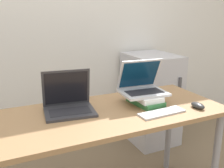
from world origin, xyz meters
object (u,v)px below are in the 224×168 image
object	(u,v)px
laptop_on_books	(142,86)
mini_fridge	(150,98)
wireless_keyboard	(162,113)
book_stack	(146,99)
laptop_left	(69,103)
mouse	(198,105)

from	to	relation	value
laptop_on_books	mini_fridge	bearing A→B (deg)	52.37
wireless_keyboard	mini_fridge	distance (m)	1.19
laptop_on_books	mini_fridge	size ratio (longest dim) A/B	0.34
book_stack	laptop_on_books	xyz separation A→B (m)	(-0.00, 0.05, 0.08)
laptop_left	book_stack	distance (m)	0.53
laptop_left	mouse	world-z (taller)	laptop_left
laptop_on_books	mouse	world-z (taller)	laptop_on_books
book_stack	laptop_on_books	world-z (taller)	laptop_on_books
book_stack	wireless_keyboard	distance (m)	0.19
laptop_left	mini_fridge	world-z (taller)	laptop_left
laptop_left	wireless_keyboard	bearing A→B (deg)	-29.11
mouse	mini_fridge	world-z (taller)	mini_fridge
book_stack	mouse	world-z (taller)	book_stack
wireless_keyboard	laptop_on_books	bearing A→B (deg)	91.77
laptop_on_books	book_stack	bearing A→B (deg)	-84.67
laptop_left	mouse	size ratio (longest dim) A/B	3.06
wireless_keyboard	mini_fridge	size ratio (longest dim) A/B	0.33
laptop_left	laptop_on_books	size ratio (longest dim) A/B	1.06
wireless_keyboard	mouse	xyz separation A→B (m)	(0.27, -0.02, 0.01)
book_stack	mouse	xyz separation A→B (m)	(0.27, -0.21, -0.02)
laptop_left	book_stack	xyz separation A→B (m)	(0.52, -0.10, -0.02)
laptop_left	mouse	xyz separation A→B (m)	(0.79, -0.31, -0.03)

